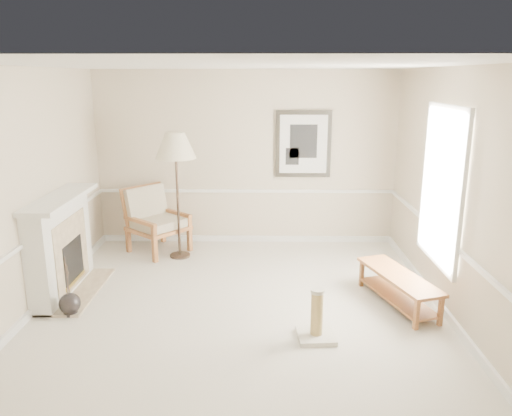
{
  "coord_description": "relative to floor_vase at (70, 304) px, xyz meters",
  "views": [
    {
      "loc": [
        0.29,
        -5.52,
        2.78
      ],
      "look_at": [
        0.2,
        0.7,
        1.14
      ],
      "focal_mm": 35.0,
      "sensor_mm": 36.0,
      "label": 1
    }
  ],
  "objects": [
    {
      "name": "floor_lamp",
      "position": [
        0.99,
        2.03,
        1.58
      ],
      "size": [
        0.82,
        0.82,
        1.97
      ],
      "rotation": [
        0.0,
        0.0,
        0.43
      ],
      "color": "black",
      "rests_on": "ground"
    },
    {
      "name": "armchair",
      "position": [
        0.52,
        2.35,
        0.43
      ],
      "size": [
        1.16,
        1.16,
        1.06
      ],
      "rotation": [
        0.0,
        0.0,
        0.86
      ],
      "color": "olive",
      "rests_on": "ground"
    },
    {
      "name": "scratching_post",
      "position": [
        2.9,
        -0.5,
        0.04
      ],
      "size": [
        0.43,
        0.43,
        0.58
      ],
      "rotation": [
        0.0,
        0.0,
        0.07
      ],
      "color": "silver",
      "rests_on": "ground"
    },
    {
      "name": "room",
      "position": [
        2.16,
        0.15,
        1.73
      ],
      "size": [
        5.04,
        5.54,
        2.92
      ],
      "color": "beige",
      "rests_on": "ground"
    },
    {
      "name": "floor_vase",
      "position": [
        0.0,
        0.0,
        0.0
      ],
      "size": [
        0.26,
        0.26,
        0.75
      ],
      "rotation": [
        0.0,
        0.0,
        -0.34
      ],
      "color": "black",
      "rests_on": "ground"
    },
    {
      "name": "ground",
      "position": [
        2.02,
        0.07,
        -0.14
      ],
      "size": [
        5.5,
        5.5,
        0.0
      ],
      "primitive_type": "plane",
      "color": "silver",
      "rests_on": "ground"
    },
    {
      "name": "fireplace",
      "position": [
        -0.32,
        0.67,
        0.5
      ],
      "size": [
        0.64,
        1.64,
        1.31
      ],
      "color": "white",
      "rests_on": "ground"
    },
    {
      "name": "bench",
      "position": [
        4.01,
        0.36,
        0.13
      ],
      "size": [
        0.82,
        1.46,
        0.4
      ],
      "rotation": [
        0.0,
        0.0,
        0.31
      ],
      "color": "olive",
      "rests_on": "ground"
    }
  ]
}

